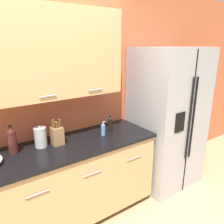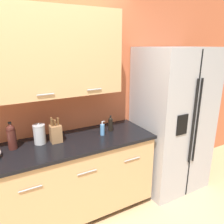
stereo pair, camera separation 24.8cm
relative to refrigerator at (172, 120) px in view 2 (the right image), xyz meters
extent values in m
cube|color=#BC5B38|center=(-1.73, 0.40, 0.36)|extent=(10.00, 0.05, 2.60)
cube|color=tan|center=(-1.61, 0.21, 0.89)|extent=(1.68, 0.32, 0.86)
cylinder|color=#99999E|center=(-1.61, 0.04, 0.52)|extent=(0.16, 0.01, 0.01)
cylinder|color=#99999E|center=(-1.10, 0.04, 0.52)|extent=(0.16, 0.01, 0.01)
cube|color=black|center=(-1.61, 0.09, -0.90)|extent=(2.18, 0.54, 0.09)
cube|color=tan|center=(-1.61, 0.05, -0.45)|extent=(2.22, 0.62, 0.80)
cube|color=black|center=(-1.61, 0.04, -0.03)|extent=(2.24, 0.64, 0.03)
cylinder|color=#99999E|center=(-1.87, -0.27, -0.23)|extent=(0.20, 0.01, 0.01)
cylinder|color=#99999E|center=(-1.34, -0.27, -0.23)|extent=(0.20, 0.01, 0.01)
cylinder|color=#99999E|center=(-0.81, -0.27, -0.23)|extent=(0.20, 0.01, 0.01)
cube|color=#9E9EA0|center=(0.00, 0.00, 0.00)|extent=(0.89, 0.72, 1.89)
cube|color=black|center=(0.00, -0.37, 0.00)|extent=(0.01, 0.01, 1.85)
cylinder|color=black|center=(-0.03, -0.38, 0.09)|extent=(0.02, 0.02, 1.04)
cylinder|color=black|center=(0.04, -0.38, 0.09)|extent=(0.02, 0.02, 1.04)
cube|color=black|center=(-0.20, -0.37, 0.09)|extent=(0.16, 0.01, 0.24)
cube|color=olive|center=(-1.52, 0.11, 0.08)|extent=(0.11, 0.11, 0.18)
cylinder|color=brown|center=(-1.55, 0.13, 0.21)|extent=(0.02, 0.04, 0.09)
cylinder|color=brown|center=(-1.55, 0.10, 0.21)|extent=(0.02, 0.03, 0.08)
cylinder|color=brown|center=(-1.52, 0.13, 0.20)|extent=(0.02, 0.03, 0.06)
cylinder|color=brown|center=(-1.52, 0.10, 0.20)|extent=(0.02, 0.03, 0.07)
cylinder|color=brown|center=(-1.49, 0.13, 0.21)|extent=(0.01, 0.03, 0.08)
cylinder|color=brown|center=(-1.49, 0.10, 0.21)|extent=(0.02, 0.04, 0.09)
cylinder|color=#3D1914|center=(-1.94, 0.16, 0.08)|extent=(0.08, 0.08, 0.20)
sphere|color=#3D1914|center=(-1.94, 0.16, 0.20)|extent=(0.08, 0.08, 0.08)
cylinder|color=#3D1914|center=(-1.94, 0.16, 0.22)|extent=(0.03, 0.03, 0.07)
cylinder|color=black|center=(-1.94, 0.16, 0.26)|extent=(0.03, 0.03, 0.02)
cylinder|color=#4C7FB2|center=(-1.01, 0.04, 0.05)|extent=(0.05, 0.05, 0.13)
cylinder|color=#B2B2B5|center=(-1.01, 0.04, 0.13)|extent=(0.02, 0.02, 0.04)
cylinder|color=#B2B2B5|center=(-1.00, 0.04, 0.15)|extent=(0.03, 0.01, 0.01)
cylinder|color=black|center=(-0.87, 0.11, 0.05)|extent=(0.05, 0.05, 0.13)
sphere|color=black|center=(-0.87, 0.11, 0.13)|extent=(0.05, 0.05, 0.05)
cylinder|color=black|center=(-0.87, 0.11, 0.14)|extent=(0.02, 0.02, 0.05)
cylinder|color=black|center=(-0.87, 0.11, 0.17)|extent=(0.02, 0.02, 0.01)
cylinder|color=#A3A3A5|center=(-1.68, 0.16, 0.08)|extent=(0.12, 0.12, 0.19)
cylinder|color=#A3A3A5|center=(-1.68, 0.16, 0.18)|extent=(0.12, 0.12, 0.01)
sphere|color=#A3A3A5|center=(-1.68, 0.16, 0.20)|extent=(0.02, 0.02, 0.02)
camera|label=1|loc=(-2.23, -1.89, 0.97)|focal=35.00mm
camera|label=2|loc=(-2.02, -2.03, 0.97)|focal=35.00mm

